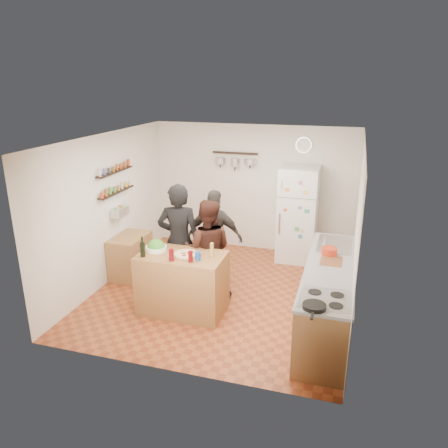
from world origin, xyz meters
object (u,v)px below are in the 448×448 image
(counter_run, at_px, (328,298))
(side_table, at_px, (131,256))
(wine_bottle, at_px, (143,250))
(salt_canister, at_px, (198,256))
(prep_island, at_px, (182,283))
(fridge, at_px, (298,214))
(skillet, at_px, (314,306))
(wall_clock, at_px, (304,145))
(salad_bowl, at_px, (156,248))
(person_back, at_px, (215,237))
(pepper_mill, at_px, (212,251))
(person_center, at_px, (207,250))
(red_bowl, at_px, (329,251))
(person_left, at_px, (179,241))

(counter_run, height_order, side_table, counter_run)
(wine_bottle, height_order, salt_canister, wine_bottle)
(prep_island, distance_m, fridge, 2.85)
(skillet, bearing_deg, wall_clock, 99.63)
(salad_bowl, bearing_deg, wall_clock, 57.36)
(salt_canister, height_order, fridge, fridge)
(salad_bowl, height_order, salt_canister, salt_canister)
(person_back, bearing_deg, pepper_mill, 107.32)
(person_back, xyz_separation_m, wall_clock, (1.19, 1.71, 1.34))
(wine_bottle, distance_m, person_center, 1.06)
(salt_canister, bearing_deg, prep_island, 158.20)
(counter_run, distance_m, side_table, 3.52)
(fridge, xyz_separation_m, wall_clock, (0.00, 0.33, 1.25))
(salad_bowl, relative_size, skillet, 1.18)
(person_center, bearing_deg, salad_bowl, 27.46)
(red_bowl, bearing_deg, counter_run, -83.59)
(pepper_mill, distance_m, red_bowl, 1.70)
(wine_bottle, height_order, counter_run, wine_bottle)
(person_center, distance_m, counter_run, 1.95)
(wine_bottle, relative_size, salt_canister, 1.68)
(person_left, height_order, person_back, person_left)
(prep_island, xyz_separation_m, salt_canister, (0.30, -0.12, 0.52))
(wine_bottle, distance_m, wall_clock, 3.72)
(prep_island, bearing_deg, side_table, 146.01)
(pepper_mill, height_order, fridge, fridge)
(prep_island, distance_m, red_bowl, 2.20)
(person_center, xyz_separation_m, fridge, (1.14, 1.94, 0.10))
(red_bowl, height_order, fridge, fridge)
(prep_island, bearing_deg, pepper_mill, 6.34)
(wall_clock, bearing_deg, skillet, -80.37)
(counter_run, bearing_deg, wine_bottle, -171.31)
(prep_island, relative_size, salad_bowl, 4.01)
(person_left, xyz_separation_m, counter_run, (2.34, -0.33, -0.47))
(person_back, relative_size, fridge, 0.90)
(wine_bottle, xyz_separation_m, person_center, (0.71, 0.76, -0.21))
(wine_bottle, bearing_deg, person_center, 46.97)
(counter_run, height_order, skillet, skillet)
(prep_island, bearing_deg, wine_bottle, -156.25)
(counter_run, xyz_separation_m, skillet, (-0.10, -1.20, 0.50))
(fridge, bearing_deg, counter_run, -71.94)
(counter_run, distance_m, fridge, 2.46)
(person_back, bearing_deg, skillet, 132.66)
(prep_island, height_order, counter_run, prep_island)
(counter_run, relative_size, red_bowl, 11.54)
(prep_island, height_order, person_back, person_back)
(red_bowl, xyz_separation_m, side_table, (-3.39, 0.28, -0.60))
(pepper_mill, relative_size, wall_clock, 0.58)
(salad_bowl, relative_size, person_back, 0.19)
(fridge, height_order, wall_clock, wall_clock)
(pepper_mill, xyz_separation_m, side_table, (-1.79, 0.86, -0.63))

